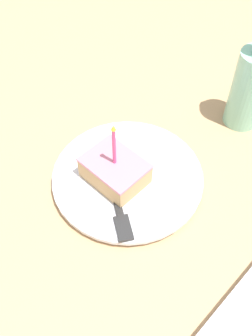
% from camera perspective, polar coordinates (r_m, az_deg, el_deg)
% --- Properties ---
extents(ground_plane, '(2.40, 2.40, 0.04)m').
position_cam_1_polar(ground_plane, '(0.71, -0.67, -2.19)').
color(ground_plane, tan).
rests_on(ground_plane, ground).
extents(plate, '(0.26, 0.26, 0.02)m').
position_cam_1_polar(plate, '(0.68, 0.00, -1.58)').
color(plate, silver).
rests_on(plate, ground_plane).
extents(cake_slice, '(0.08, 0.10, 0.13)m').
position_cam_1_polar(cake_slice, '(0.65, -1.61, -0.33)').
color(cake_slice, tan).
rests_on(cake_slice, plate).
extents(fork, '(0.11, 0.15, 0.00)m').
position_cam_1_polar(fork, '(0.64, -1.35, -4.85)').
color(fork, '#262626').
rests_on(fork, plate).
extents(bottle, '(0.07, 0.07, 0.21)m').
position_cam_1_polar(bottle, '(0.77, 17.56, 11.22)').
color(bottle, '#8CD1B2').
rests_on(bottle, ground_plane).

